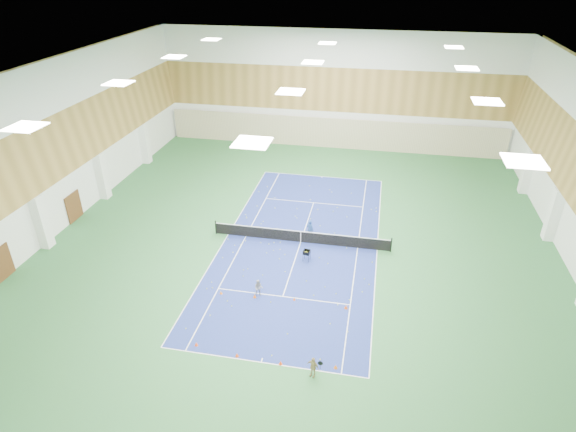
{
  "coord_description": "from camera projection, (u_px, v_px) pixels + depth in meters",
  "views": [
    {
      "loc": [
        4.83,
        -29.26,
        18.43
      ],
      "look_at": [
        -0.96,
        0.14,
        2.0
      ],
      "focal_mm": 30.0,
      "sensor_mm": 36.0,
      "label": 1
    }
  ],
  "objects": [
    {
      "name": "cone_svc_a",
      "position": [
        221.0,
        292.0,
        29.54
      ],
      "size": [
        0.19,
        0.19,
        0.21
      ],
      "primitive_type": "cone",
      "color": "orange",
      "rests_on": "ground"
    },
    {
      "name": "cone_base_d",
      "position": [
        336.0,
        367.0,
        24.24
      ],
      "size": [
        0.2,
        0.2,
        0.22
      ],
      "primitive_type": "cone",
      "color": "orange",
      "rests_on": "ground"
    },
    {
      "name": "door_left_a",
      "position": [
        1.0,
        264.0,
        30.48
      ],
      "size": [
        0.08,
        1.8,
        2.2
      ],
      "primitive_type": "cube",
      "color": "#593319",
      "rests_on": "ground"
    },
    {
      "name": "ceiling_light_grid",
      "position": [
        303.0,
        75.0,
        29.12
      ],
      "size": [
        21.4,
        25.4,
        0.06
      ],
      "primitive_type": null,
      "color": "white",
      "rests_on": "room_shell"
    },
    {
      "name": "cone_base_b",
      "position": [
        237.0,
        355.0,
        24.95
      ],
      "size": [
        0.2,
        0.2,
        0.22
      ],
      "primitive_type": "cone",
      "color": "#FF4E0D",
      "rests_on": "ground"
    },
    {
      "name": "tennis_balls_scatter",
      "position": [
        301.0,
        242.0,
        34.83
      ],
      "size": [
        10.57,
        22.77,
        0.07
      ],
      "primitive_type": null,
      "color": "#CDDE25",
      "rests_on": "ground"
    },
    {
      "name": "ball_cart",
      "position": [
        307.0,
        255.0,
        32.61
      ],
      "size": [
        0.52,
        0.52,
        0.8
      ],
      "primitive_type": null,
      "rotation": [
        0.0,
        0.0,
        -0.13
      ],
      "color": "black",
      "rests_on": "ground"
    },
    {
      "name": "back_curtain",
      "position": [
        333.0,
        133.0,
        51.07
      ],
      "size": [
        35.4,
        0.16,
        3.2
      ],
      "primitive_type": "cube",
      "color": "#C6B793",
      "rests_on": "ground"
    },
    {
      "name": "cone_svc_b",
      "position": [
        255.0,
        296.0,
        29.21
      ],
      "size": [
        0.22,
        0.22,
        0.24
      ],
      "primitive_type": "cone",
      "color": "#FF620D",
      "rests_on": "ground"
    },
    {
      "name": "wood_cladding",
      "position": [
        302.0,
        137.0,
        31.01
      ],
      "size": [
        36.0,
        40.0,
        8.0
      ],
      "primitive_type": null,
      "color": "#A27C3C",
      "rests_on": "room_shell"
    },
    {
      "name": "room_shell",
      "position": [
        302.0,
        166.0,
        31.97
      ],
      "size": [
        36.0,
        40.0,
        12.0
      ],
      "primitive_type": null,
      "color": "white",
      "rests_on": "ground"
    },
    {
      "name": "cone_base_c",
      "position": [
        281.0,
        363.0,
        24.47
      ],
      "size": [
        0.21,
        0.21,
        0.23
      ],
      "primitive_type": "cone",
      "color": "#FF430D",
      "rests_on": "ground"
    },
    {
      "name": "cone_svc_c",
      "position": [
        294.0,
        299.0,
        29.01
      ],
      "size": [
        0.18,
        0.18,
        0.19
      ],
      "primitive_type": "cone",
      "color": "#EF500C",
      "rests_on": "ground"
    },
    {
      "name": "coach",
      "position": [
        310.0,
        230.0,
        34.9
      ],
      "size": [
        0.65,
        0.52,
        1.56
      ],
      "primitive_type": "imported",
      "rotation": [
        0.0,
        0.0,
        2.86
      ],
      "color": "navy",
      "rests_on": "ground"
    },
    {
      "name": "ground",
      "position": [
        301.0,
        242.0,
        34.85
      ],
      "size": [
        40.0,
        40.0,
        0.0
      ],
      "primitive_type": "plane",
      "color": "#2B6534",
      "rests_on": "ground"
    },
    {
      "name": "cone_base_a",
      "position": [
        196.0,
        344.0,
        25.64
      ],
      "size": [
        0.2,
        0.2,
        0.22
      ],
      "primitive_type": "cone",
      "color": "#FF460D",
      "rests_on": "ground"
    },
    {
      "name": "door_left_b",
      "position": [
        74.0,
        207.0,
        37.36
      ],
      "size": [
        0.08,
        1.8,
        2.2
      ],
      "primitive_type": "cube",
      "color": "#593319",
      "rests_on": "ground"
    },
    {
      "name": "cone_svc_d",
      "position": [
        346.0,
        307.0,
        28.31
      ],
      "size": [
        0.23,
        0.23,
        0.25
      ],
      "primitive_type": "cone",
      "color": "#E14A0B",
      "rests_on": "ground"
    },
    {
      "name": "tennis_net",
      "position": [
        301.0,
        236.0,
        34.59
      ],
      "size": [
        12.8,
        0.1,
        1.1
      ],
      "primitive_type": null,
      "color": "black",
      "rests_on": "ground"
    },
    {
      "name": "child_court",
      "position": [
        259.0,
        288.0,
        29.21
      ],
      "size": [
        0.56,
        0.45,
        1.11
      ],
      "primitive_type": "imported",
      "rotation": [
        0.0,
        0.0,
        0.05
      ],
      "color": "#9999A2",
      "rests_on": "ground"
    },
    {
      "name": "court_surface",
      "position": [
        301.0,
        242.0,
        34.85
      ],
      "size": [
        10.97,
        23.77,
        0.01
      ],
      "primitive_type": "cube",
      "color": "navy",
      "rests_on": "ground"
    },
    {
      "name": "child_apron",
      "position": [
        313.0,
        367.0,
        23.59
      ],
      "size": [
        0.75,
        0.54,
        1.18
      ],
      "primitive_type": "imported",
      "rotation": [
        0.0,
        0.0,
        -0.4
      ],
      "color": "#9F8C5B",
      "rests_on": "ground"
    }
  ]
}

